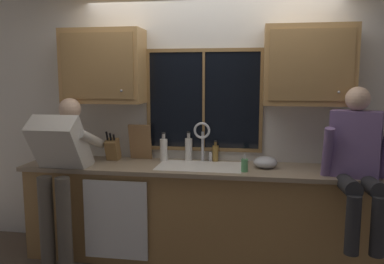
{
  "coord_description": "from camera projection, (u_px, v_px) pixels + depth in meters",
  "views": [
    {
      "loc": [
        0.44,
        -3.88,
        1.76
      ],
      "look_at": [
        -0.13,
        -0.3,
        1.25
      ],
      "focal_mm": 36.56,
      "sensor_mm": 36.0,
      "label": 1
    }
  ],
  "objects": [
    {
      "name": "window_frame_left",
      "position": [
        148.0,
        100.0,
        3.98
      ],
      "size": [
        0.03,
        0.02,
        0.95
      ],
      "primitive_type": "cube",
      "color": "olive"
    },
    {
      "name": "bottle_green_glass",
      "position": [
        164.0,
        149.0,
        3.91
      ],
      "size": [
        0.07,
        0.07,
        0.29
      ],
      "color": "silver",
      "rests_on": "countertop"
    },
    {
      "name": "soap_dispenser",
      "position": [
        245.0,
        165.0,
        3.48
      ],
      "size": [
        0.06,
        0.07,
        0.16
      ],
      "color": "#59A566",
      "rests_on": "countertop"
    },
    {
      "name": "faucet",
      "position": [
        203.0,
        137.0,
        3.84
      ],
      "size": [
        0.18,
        0.09,
        0.4
      ],
      "color": "silver",
      "rests_on": "countertop"
    },
    {
      "name": "upper_cabinet_right",
      "position": [
        309.0,
        66.0,
        3.54
      ],
      "size": [
        0.8,
        0.36,
        0.72
      ],
      "color": "#B2844C"
    },
    {
      "name": "back_wall",
      "position": [
        210.0,
        125.0,
        3.99
      ],
      "size": [
        5.84,
        0.12,
        2.55
      ],
      "primitive_type": "cube",
      "color": "silver",
      "rests_on": "floor"
    },
    {
      "name": "sink",
      "position": [
        200.0,
        176.0,
        3.71
      ],
      "size": [
        0.8,
        0.46,
        0.21
      ],
      "color": "white",
      "rests_on": "lower_cabinet_run"
    },
    {
      "name": "upper_cabinet_left",
      "position": [
        103.0,
        66.0,
        3.85
      ],
      "size": [
        0.8,
        0.36,
        0.72
      ],
      "color": "#B2844C"
    },
    {
      "name": "bottle_amber_small",
      "position": [
        215.0,
        153.0,
        3.9
      ],
      "size": [
        0.06,
        0.06,
        0.21
      ],
      "color": "olive",
      "rests_on": "countertop"
    },
    {
      "name": "knife_block",
      "position": [
        113.0,
        150.0,
        3.95
      ],
      "size": [
        0.12,
        0.18,
        0.32
      ],
      "color": "olive",
      "rests_on": "countertop"
    },
    {
      "name": "lower_cabinet_run",
      "position": [
        206.0,
        215.0,
        3.77
      ],
      "size": [
        3.44,
        0.58,
        0.88
      ],
      "primitive_type": "cube",
      "color": "#A07744",
      "rests_on": "floor"
    },
    {
      "name": "bottle_tall_clear",
      "position": [
        189.0,
        149.0,
        3.93
      ],
      "size": [
        0.07,
        0.07,
        0.29
      ],
      "color": "silver",
      "rests_on": "countertop"
    },
    {
      "name": "window_mullion_center",
      "position": [
        204.0,
        101.0,
        3.89
      ],
      "size": [
        0.02,
        0.02,
        0.95
      ],
      "primitive_type": "cube",
      "color": "olive"
    },
    {
      "name": "window_frame_right",
      "position": [
        261.0,
        101.0,
        3.8
      ],
      "size": [
        0.03,
        0.02,
        0.95
      ],
      "primitive_type": "cube",
      "color": "olive"
    },
    {
      "name": "window_frame_top",
      "position": [
        204.0,
        50.0,
        3.82
      ],
      "size": [
        1.17,
        0.02,
        0.04
      ],
      "primitive_type": "cube",
      "color": "olive"
    },
    {
      "name": "cutting_board",
      "position": [
        140.0,
        142.0,
        3.98
      ],
      "size": [
        0.23,
        0.1,
        0.36
      ],
      "primitive_type": "cube",
      "rotation": [
        0.21,
        0.0,
        0.0
      ],
      "color": "#997047",
      "rests_on": "countertop"
    },
    {
      "name": "person_sitting_on_counter",
      "position": [
        358.0,
        158.0,
        3.2
      ],
      "size": [
        0.54,
        0.66,
        1.26
      ],
      "color": "#262628",
      "rests_on": "countertop"
    },
    {
      "name": "person_standing",
      "position": [
        61.0,
        165.0,
        3.58
      ],
      "size": [
        0.53,
        0.69,
        1.56
      ],
      "color": "#595147",
      "rests_on": "floor"
    },
    {
      "name": "mixing_bowl",
      "position": [
        265.0,
        162.0,
        3.63
      ],
      "size": [
        0.22,
        0.22,
        0.11
      ],
      "primitive_type": "ellipsoid",
      "color": "#B7B7BC",
      "rests_on": "countertop"
    },
    {
      "name": "countertop",
      "position": [
        206.0,
        169.0,
        3.68
      ],
      "size": [
        3.5,
        0.62,
        0.04
      ],
      "primitive_type": "cube",
      "color": "gray",
      "rests_on": "lower_cabinet_run"
    },
    {
      "name": "window_frame_bottom",
      "position": [
        203.0,
        149.0,
        3.96
      ],
      "size": [
        1.17,
        0.02,
        0.04
      ],
      "primitive_type": "cube",
      "color": "olive"
    },
    {
      "name": "window_glass",
      "position": [
        204.0,
        100.0,
        3.9
      ],
      "size": [
        1.1,
        0.02,
        0.95
      ],
      "primitive_type": "cube",
      "color": "black"
    },
    {
      "name": "dishwasher_front",
      "position": [
        116.0,
        220.0,
        3.58
      ],
      "size": [
        0.6,
        0.02,
        0.74
      ],
      "primitive_type": "cube",
      "color": "white"
    }
  ]
}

